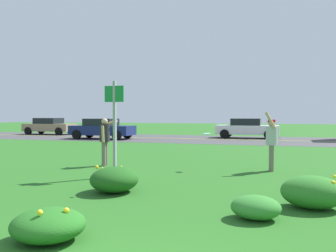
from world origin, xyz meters
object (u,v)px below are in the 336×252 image
(car_tan_leftmost, at_px, (49,126))
(car_white_center_right, at_px, (247,128))
(person_thrower_dark_shirt, at_px, (105,137))
(sign_post_near_path, at_px, (115,119))
(car_navy_center_left, at_px, (102,129))
(person_catcher_red_cap_gray_shirt, at_px, (271,140))
(frisbee_pale_blue, at_px, (207,134))

(car_tan_leftmost, distance_m, car_white_center_right, 17.11)
(person_thrower_dark_shirt, distance_m, car_tan_leftmost, 21.52)
(sign_post_near_path, height_order, car_navy_center_left, sign_post_near_path)
(sign_post_near_path, relative_size, person_catcher_red_cap_gray_shirt, 1.46)
(frisbee_pale_blue, relative_size, car_navy_center_left, 0.05)
(car_tan_leftmost, bearing_deg, person_thrower_dark_shirt, -49.59)
(person_thrower_dark_shirt, height_order, car_white_center_right, person_thrower_dark_shirt)
(person_thrower_dark_shirt, relative_size, car_navy_center_left, 0.35)
(car_tan_leftmost, xyz_separation_m, car_white_center_right, (17.11, 0.00, 0.00))
(person_thrower_dark_shirt, bearing_deg, car_white_center_right, 79.07)
(frisbee_pale_blue, bearing_deg, person_catcher_red_cap_gray_shirt, 8.73)
(frisbee_pale_blue, distance_m, car_tan_leftmost, 23.76)
(car_navy_center_left, bearing_deg, person_catcher_red_cap_gray_shirt, -44.75)
(sign_post_near_path, relative_size, frisbee_pale_blue, 11.17)
(person_thrower_dark_shirt, xyz_separation_m, car_tan_leftmost, (-13.95, 16.38, -0.21))
(frisbee_pale_blue, distance_m, car_navy_center_left, 15.80)
(sign_post_near_path, xyz_separation_m, person_catcher_red_cap_gray_shirt, (4.06, 2.36, -0.63))
(person_thrower_dark_shirt, relative_size, person_catcher_red_cap_gray_shirt, 0.88)
(person_thrower_dark_shirt, xyz_separation_m, car_navy_center_left, (-6.64, 12.36, -0.21))
(person_catcher_red_cap_gray_shirt, height_order, car_white_center_right, person_catcher_red_cap_gray_shirt)
(person_catcher_red_cap_gray_shirt, height_order, frisbee_pale_blue, person_catcher_red_cap_gray_shirt)
(car_tan_leftmost, distance_m, car_navy_center_left, 8.34)
(person_thrower_dark_shirt, distance_m, frisbee_pale_blue, 3.43)
(person_catcher_red_cap_gray_shirt, bearing_deg, car_white_center_right, 97.80)
(frisbee_pale_blue, height_order, car_navy_center_left, car_navy_center_left)
(sign_post_near_path, bearing_deg, car_navy_center_left, 119.08)
(car_tan_leftmost, bearing_deg, sign_post_near_path, -50.18)
(car_tan_leftmost, relative_size, car_white_center_right, 1.00)
(sign_post_near_path, xyz_separation_m, frisbee_pale_blue, (2.14, 2.07, -0.47))
(car_tan_leftmost, bearing_deg, car_white_center_right, 0.00)
(person_thrower_dark_shirt, height_order, person_catcher_red_cap_gray_shirt, person_catcher_red_cap_gray_shirt)
(person_thrower_dark_shirt, height_order, car_navy_center_left, person_thrower_dark_shirt)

